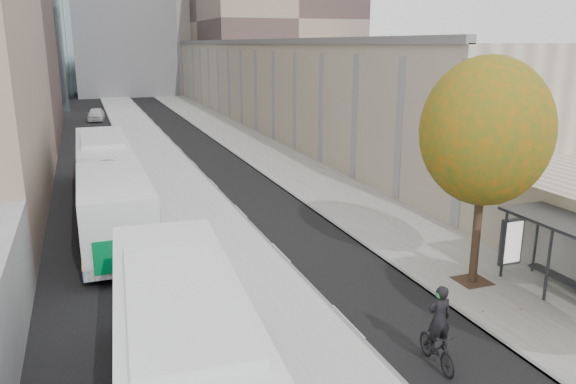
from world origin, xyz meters
name	(u,v)px	position (x,y,z in m)	size (l,w,h in m)	color
bus_platform	(163,168)	(-3.88, 35.00, 0.07)	(4.25, 150.00, 0.15)	#AAAAAA
sidewalk	(278,160)	(4.12, 35.00, 0.04)	(4.75, 150.00, 0.08)	gray
building_tan	(288,77)	(15.50, 64.00, 4.00)	(18.00, 92.00, 8.00)	gray
bus_shelter	(575,234)	(5.69, 10.96, 2.19)	(1.90, 4.40, 2.53)	#383A3F
tree_c	(486,132)	(3.60, 13.00, 5.25)	(4.20, 4.20, 7.28)	#2F1F14
bus_far	(108,181)	(-7.67, 25.76, 1.64)	(2.70, 18.03, 3.00)	silver
cyclist	(438,337)	(-0.56, 9.06, 0.82)	(0.67, 1.77, 2.22)	black
distant_car	(96,114)	(-7.24, 61.43, 0.68)	(1.61, 4.00, 1.36)	silver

